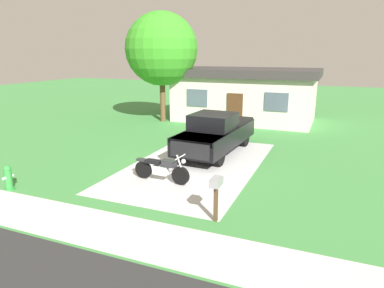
{
  "coord_description": "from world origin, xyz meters",
  "views": [
    {
      "loc": [
        5.06,
        -12.71,
        4.5
      ],
      "look_at": [
        -0.13,
        -0.12,
        0.9
      ],
      "focal_mm": 32.25,
      "sensor_mm": 36.0,
      "label": 1
    }
  ],
  "objects_px": {
    "fire_hydrant": "(8,178)",
    "neighbor_house": "(245,94)",
    "mailbox": "(216,188)",
    "pickup_truck": "(217,132)",
    "shade_tree": "(162,49)",
    "motorcycle": "(162,169)"
  },
  "relations": [
    {
      "from": "motorcycle",
      "to": "fire_hydrant",
      "type": "relative_size",
      "value": 2.54
    },
    {
      "from": "mailbox",
      "to": "shade_tree",
      "type": "relative_size",
      "value": 0.18
    },
    {
      "from": "fire_hydrant",
      "to": "mailbox",
      "type": "relative_size",
      "value": 0.69
    },
    {
      "from": "mailbox",
      "to": "shade_tree",
      "type": "height_order",
      "value": "shade_tree"
    },
    {
      "from": "mailbox",
      "to": "pickup_truck",
      "type": "bearing_deg",
      "value": 108.31
    },
    {
      "from": "fire_hydrant",
      "to": "mailbox",
      "type": "height_order",
      "value": "mailbox"
    },
    {
      "from": "neighbor_house",
      "to": "fire_hydrant",
      "type": "bearing_deg",
      "value": -105.34
    },
    {
      "from": "pickup_truck",
      "to": "motorcycle",
      "type": "bearing_deg",
      "value": -98.04
    },
    {
      "from": "pickup_truck",
      "to": "neighbor_house",
      "type": "xyz_separation_m",
      "value": [
        -0.8,
        8.43,
        0.84
      ]
    },
    {
      "from": "mailbox",
      "to": "neighbor_house",
      "type": "distance_m",
      "value": 15.25
    },
    {
      "from": "pickup_truck",
      "to": "fire_hydrant",
      "type": "height_order",
      "value": "pickup_truck"
    },
    {
      "from": "mailbox",
      "to": "fire_hydrant",
      "type": "bearing_deg",
      "value": -175.81
    },
    {
      "from": "fire_hydrant",
      "to": "neighbor_house",
      "type": "bearing_deg",
      "value": 74.66
    },
    {
      "from": "pickup_truck",
      "to": "shade_tree",
      "type": "relative_size",
      "value": 0.8
    },
    {
      "from": "motorcycle",
      "to": "shade_tree",
      "type": "height_order",
      "value": "shade_tree"
    },
    {
      "from": "pickup_truck",
      "to": "shade_tree",
      "type": "height_order",
      "value": "shade_tree"
    },
    {
      "from": "motorcycle",
      "to": "pickup_truck",
      "type": "height_order",
      "value": "pickup_truck"
    },
    {
      "from": "motorcycle",
      "to": "mailbox",
      "type": "height_order",
      "value": "mailbox"
    },
    {
      "from": "pickup_truck",
      "to": "mailbox",
      "type": "relative_size",
      "value": 4.54
    },
    {
      "from": "motorcycle",
      "to": "mailbox",
      "type": "xyz_separation_m",
      "value": [
        2.77,
        -2.16,
        0.51
      ]
    },
    {
      "from": "shade_tree",
      "to": "mailbox",
      "type": "bearing_deg",
      "value": -57.31
    },
    {
      "from": "mailbox",
      "to": "shade_tree",
      "type": "distance_m",
      "value": 15.23
    }
  ]
}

